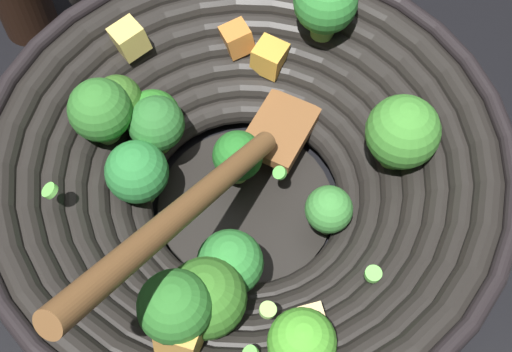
# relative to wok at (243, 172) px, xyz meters

# --- Properties ---
(ground_plane) EXTENTS (4.00, 4.00, 0.00)m
(ground_plane) POSITION_rel_wok_xyz_m (-0.00, 0.00, -0.07)
(ground_plane) COLOR black
(wok) EXTENTS (0.44, 0.43, 0.23)m
(wok) POSITION_rel_wok_xyz_m (0.00, 0.00, 0.00)
(wok) COLOR black
(wok) RESTS_ON ground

